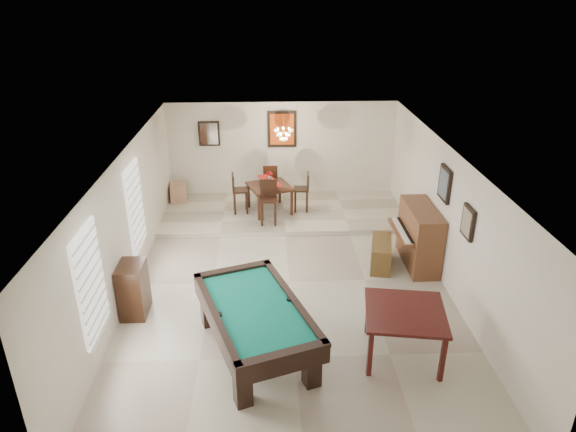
{
  "coord_description": "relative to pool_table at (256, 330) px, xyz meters",
  "views": [
    {
      "loc": [
        -0.38,
        -8.66,
        5.33
      ],
      "look_at": [
        0.0,
        0.6,
        1.15
      ],
      "focal_mm": 32.0,
      "sensor_mm": 36.0,
      "label": 1
    }
  ],
  "objects": [
    {
      "name": "dining_table",
      "position": [
        0.27,
        5.3,
        0.11
      ],
      "size": [
        1.23,
        1.23,
        0.8
      ],
      "primitive_type": null,
      "rotation": [
        0.0,
        0.0,
        0.33
      ],
      "color": "black",
      "rests_on": "dining_step"
    },
    {
      "name": "wall_left",
      "position": [
        -2.39,
        2.08,
        0.88
      ],
      "size": [
        0.04,
        9.0,
        2.6
      ],
      "primitive_type": "cube",
      "color": "silver",
      "rests_on": "ground_plane"
    },
    {
      "name": "piano_bench",
      "position": [
        2.53,
        2.65,
        -0.14
      ],
      "size": [
        0.59,
        1.06,
        0.56
      ],
      "primitive_type": "cube",
      "rotation": [
        0.0,
        0.0,
        -0.21
      ],
      "color": "brown",
      "rests_on": "ground_plane"
    },
    {
      "name": "dining_chair_east",
      "position": [
        1.05,
        5.32,
        0.2
      ],
      "size": [
        0.39,
        0.39,
        0.98
      ],
      "primitive_type": null,
      "rotation": [
        0.0,
        0.0,
        -1.63
      ],
      "color": "black",
      "rests_on": "dining_step"
    },
    {
      "name": "upright_piano",
      "position": [
        3.17,
        2.72,
        0.21
      ],
      "size": [
        0.84,
        1.5,
        1.25
      ],
      "primitive_type": null,
      "color": "brown",
      "rests_on": "ground_plane"
    },
    {
      "name": "dining_step",
      "position": [
        0.61,
        5.33,
        -0.36
      ],
      "size": [
        6.0,
        2.5,
        0.12
      ],
      "primitive_type": "cube",
      "color": "beige",
      "rests_on": "ground_plane"
    },
    {
      "name": "ground_plane",
      "position": [
        0.61,
        2.08,
        -0.43
      ],
      "size": [
        6.0,
        9.0,
        0.02
      ],
      "primitive_type": "cube",
      "color": "beige"
    },
    {
      "name": "ceiling",
      "position": [
        0.61,
        2.08,
        2.18
      ],
      "size": [
        6.0,
        9.0,
        0.04
      ],
      "primitive_type": "cube",
      "color": "white",
      "rests_on": "wall_back"
    },
    {
      "name": "dining_chair_north",
      "position": [
        0.29,
        6.07,
        0.2
      ],
      "size": [
        0.37,
        0.37,
        0.99
      ],
      "primitive_type": null,
      "rotation": [
        0.0,
        0.0,
        3.16
      ],
      "color": "black",
      "rests_on": "dining_step"
    },
    {
      "name": "right_picture_upper",
      "position": [
        3.57,
        2.38,
        1.48
      ],
      "size": [
        0.06,
        0.55,
        0.65
      ],
      "primitive_type": "cube",
      "color": "slate",
      "rests_on": "wall_right"
    },
    {
      "name": "flower_vase",
      "position": [
        0.27,
        5.3,
        0.64
      ],
      "size": [
        0.19,
        0.19,
        0.26
      ],
      "primitive_type": null,
      "rotation": [
        0.0,
        0.0,
        0.31
      ],
      "color": "#A50E11",
      "rests_on": "dining_table"
    },
    {
      "name": "wall_back",
      "position": [
        0.61,
        6.58,
        0.88
      ],
      "size": [
        6.0,
        0.04,
        2.6
      ],
      "primitive_type": "cube",
      "color": "silver",
      "rests_on": "ground_plane"
    },
    {
      "name": "back_mirror",
      "position": [
        -1.29,
        6.54,
        1.38
      ],
      "size": [
        0.55,
        0.06,
        0.65
      ],
      "primitive_type": "cube",
      "color": "white",
      "rests_on": "wall_back"
    },
    {
      "name": "pool_table",
      "position": [
        0.0,
        0.0,
        0.0
      ],
      "size": [
        2.1,
        2.8,
        0.83
      ],
      "primitive_type": null,
      "rotation": [
        0.0,
        0.0,
        0.34
      ],
      "color": "black",
      "rests_on": "ground_plane"
    },
    {
      "name": "square_table",
      "position": [
        2.28,
        -0.17,
        -0.0
      ],
      "size": [
        1.37,
        1.37,
        0.83
      ],
      "primitive_type": null,
      "rotation": [
        0.0,
        0.0,
        -0.16
      ],
      "color": "#340F0D",
      "rests_on": "ground_plane"
    },
    {
      "name": "corner_bench",
      "position": [
        -2.13,
        6.09,
        -0.07
      ],
      "size": [
        0.47,
        0.55,
        0.45
      ],
      "primitive_type": "cube",
      "rotation": [
        0.0,
        0.0,
        0.13
      ],
      "color": "tan",
      "rests_on": "dining_step"
    },
    {
      "name": "wall_right",
      "position": [
        3.61,
        2.08,
        0.88
      ],
      "size": [
        0.04,
        9.0,
        2.6
      ],
      "primitive_type": "cube",
      "color": "silver",
      "rests_on": "ground_plane"
    },
    {
      "name": "apothecary_chest",
      "position": [
        -2.15,
        1.15,
        0.07
      ],
      "size": [
        0.43,
        0.65,
        0.97
      ],
      "primitive_type": "cube",
      "color": "black",
      "rests_on": "ground_plane"
    },
    {
      "name": "dining_chair_south",
      "position": [
        0.23,
        4.57,
        0.23
      ],
      "size": [
        0.4,
        0.4,
        1.05
      ],
      "primitive_type": null,
      "rotation": [
        0.0,
        0.0,
        -0.04
      ],
      "color": "black",
      "rests_on": "dining_step"
    },
    {
      "name": "back_painting",
      "position": [
        0.61,
        6.54,
        1.48
      ],
      "size": [
        0.75,
        0.06,
        0.95
      ],
      "primitive_type": "cube",
      "color": "#D84C14",
      "rests_on": "wall_back"
    },
    {
      "name": "window_left_front",
      "position": [
        -2.36,
        -0.12,
        0.98
      ],
      "size": [
        0.06,
        1.0,
        1.7
      ],
      "primitive_type": "cube",
      "color": "white",
      "rests_on": "wall_left"
    },
    {
      "name": "dining_chair_west",
      "position": [
        -0.46,
        5.26,
        0.21
      ],
      "size": [
        0.41,
        0.41,
        1.01
      ],
      "primitive_type": null,
      "rotation": [
        0.0,
        0.0,
        1.67
      ],
      "color": "black",
      "rests_on": "dining_step"
    },
    {
      "name": "wall_front",
      "position": [
        0.61,
        -2.42,
        0.88
      ],
      "size": [
        6.0,
        0.04,
        2.6
      ],
      "primitive_type": "cube",
      "color": "silver",
      "rests_on": "ground_plane"
    },
    {
      "name": "window_left_rear",
      "position": [
        -2.36,
        2.68,
        0.98
      ],
      "size": [
        0.06,
        1.0,
        1.7
      ],
      "primitive_type": "cube",
      "color": "white",
      "rests_on": "wall_left"
    },
    {
      "name": "right_picture_lower",
      "position": [
        3.57,
        1.08,
        1.28
      ],
      "size": [
        0.06,
        0.45,
        0.55
      ],
      "primitive_type": "cube",
      "color": "gray",
      "rests_on": "wall_right"
    },
    {
      "name": "chandelier",
      "position": [
        0.61,
        5.28,
        1.78
      ],
      "size": [
        0.44,
        0.44,
        0.6
      ],
      "primitive_type": null,
      "color": "#FFE5B2",
      "rests_on": "ceiling"
    }
  ]
}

